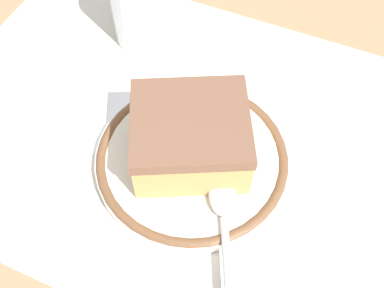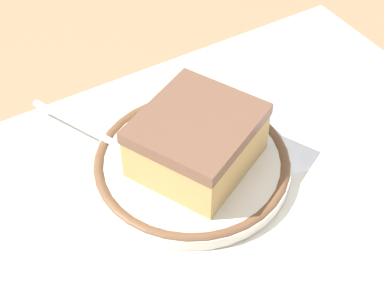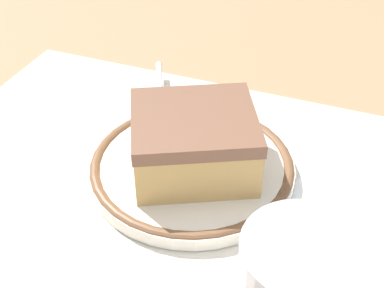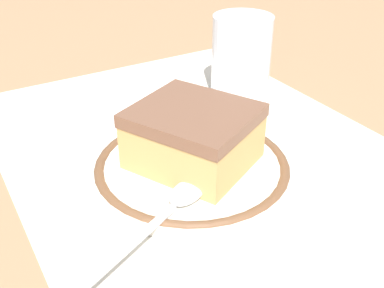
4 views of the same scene
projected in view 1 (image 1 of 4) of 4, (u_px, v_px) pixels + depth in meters
name	position (u px, v px, depth m)	size (l,w,h in m)	color
ground_plane	(190.00, 135.00, 0.44)	(2.40, 2.40, 0.00)	#9E7551
placemat	(190.00, 135.00, 0.44)	(0.50, 0.34, 0.00)	beige
plate	(192.00, 159.00, 0.42)	(0.17, 0.17, 0.01)	silver
cake_slice	(190.00, 136.00, 0.39)	(0.13, 0.12, 0.05)	tan
spoon	(224.00, 219.00, 0.37)	(0.07, 0.13, 0.01)	silver
cup	(144.00, 4.00, 0.48)	(0.07, 0.07, 0.09)	silver
napkin	(53.00, 112.00, 0.45)	(0.14, 0.13, 0.00)	white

